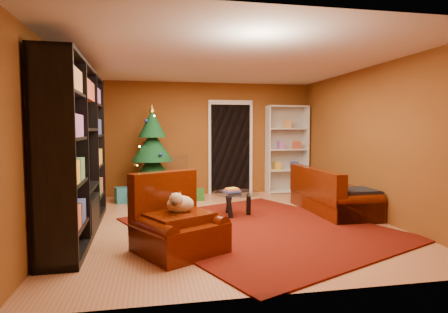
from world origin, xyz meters
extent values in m
cube|color=#AD6A44|center=(0.00, 0.00, -0.03)|extent=(5.00, 5.50, 0.05)
cube|color=silver|center=(0.00, 0.00, 2.62)|extent=(5.00, 5.50, 0.05)
cube|color=brown|center=(0.00, 2.77, 1.30)|extent=(5.00, 0.05, 2.60)
cube|color=brown|center=(-2.52, 0.00, 1.30)|extent=(0.05, 5.50, 2.60)
cube|color=brown|center=(2.52, 0.00, 1.30)|extent=(0.05, 5.50, 2.60)
cube|color=#570F06|center=(0.39, -0.52, 0.01)|extent=(4.45, 4.71, 0.02)
cube|color=#1F7083|center=(-1.83, 2.02, 0.16)|extent=(0.39, 0.39, 0.31)
cube|color=#1D5419|center=(-0.27, 1.99, 0.12)|extent=(0.25, 0.25, 0.25)
cube|color=#A93124|center=(-0.86, 2.03, 0.10)|extent=(0.26, 0.26, 0.21)
camera|label=1|loc=(-1.21, -5.92, 1.52)|focal=30.00mm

